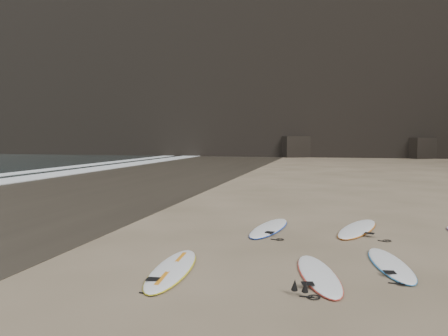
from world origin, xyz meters
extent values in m
plane|color=#897559|center=(0.00, 0.00, 0.00)|extent=(240.00, 240.00, 0.00)
cube|color=#383026|center=(-13.00, 10.00, 0.00)|extent=(12.00, 200.00, 0.01)
cube|color=black|center=(10.00, 60.00, 20.00)|extent=(170.00, 32.00, 40.00)
cube|color=black|center=(8.00, 45.00, 1.16)|extent=(4.23, 4.46, 2.33)
cube|color=black|center=(-6.00, 45.00, 1.25)|extent=(4.49, 4.76, 2.49)
ellipsoid|color=white|center=(-4.45, -1.14, 0.05)|extent=(0.84, 2.59, 0.09)
ellipsoid|color=white|center=(-1.95, -0.84, 0.04)|extent=(1.07, 2.39, 0.08)
ellipsoid|color=white|center=(-0.69, 0.07, 0.04)|extent=(0.88, 2.34, 0.08)
ellipsoid|color=white|center=(-3.26, 2.74, 0.05)|extent=(1.01, 2.67, 0.09)
ellipsoid|color=white|center=(-1.07, 3.15, 0.05)|extent=(1.42, 2.77, 0.10)
camera|label=1|loc=(-1.82, -8.21, 2.34)|focal=35.00mm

